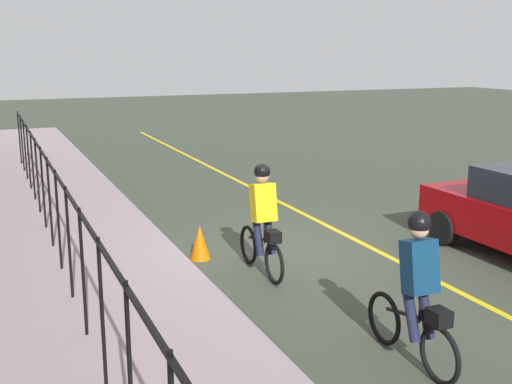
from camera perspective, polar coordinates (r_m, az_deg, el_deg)
ground_plane at (r=11.28m, az=2.70°, el=-5.63°), size 80.00×80.00×0.00m
lane_line_centre at (r=12.03m, az=9.59°, el=-4.59°), size 36.00×0.12×0.01m
sidewalk at (r=10.30m, az=-14.71°, el=-7.41°), size 40.00×3.20×0.15m
iron_fence at (r=10.89m, az=-17.96°, el=0.04°), size 19.52×0.04×1.60m
cyclist_lead at (r=9.99m, az=0.62°, el=-2.58°), size 1.71×0.36×1.83m
cyclist_follow at (r=7.37m, az=14.39°, el=-8.65°), size 1.71×0.36×1.83m
traffic_cone_near at (r=10.96m, az=-5.10°, el=-4.56°), size 0.36×0.36×0.60m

